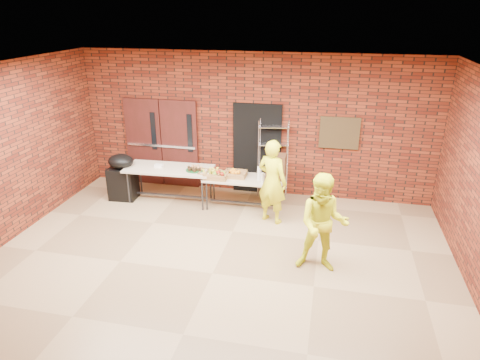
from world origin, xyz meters
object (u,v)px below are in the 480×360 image
at_px(table_left, 169,171).
at_px(table_right, 244,180).
at_px(volunteer_man, 323,224).
at_px(coffee_dispenser, 276,167).
at_px(volunteer_woman, 272,182).
at_px(covered_grill, 122,177).
at_px(wire_rack, 273,159).

distance_m(table_left, table_right, 1.69).
bearing_deg(volunteer_man, table_left, 149.43).
bearing_deg(coffee_dispenser, table_left, -176.90).
distance_m(table_right, coffee_dispenser, 0.75).
xyz_separation_m(volunteer_woman, volunteer_man, (1.05, -1.53, -0.02)).
distance_m(table_right, volunteer_woman, 0.86).
distance_m(table_right, volunteer_man, 2.66).
bearing_deg(table_right, volunteer_man, -50.20).
relative_size(table_right, covered_grill, 1.61).
height_order(table_left, covered_grill, covered_grill).
bearing_deg(volunteer_woman, volunteer_man, 147.32).
height_order(table_left, table_right, table_left).
bearing_deg(table_right, coffee_dispenser, 10.42).
relative_size(table_right, volunteer_man, 1.01).
relative_size(volunteer_woman, volunteer_man, 1.02).
distance_m(wire_rack, covered_grill, 3.41).
bearing_deg(covered_grill, volunteer_woman, -10.27).
height_order(covered_grill, volunteer_man, volunteer_man).
relative_size(wire_rack, covered_grill, 1.70).
distance_m(coffee_dispenser, volunteer_woman, 0.62).
height_order(table_right, volunteer_woman, volunteer_woman).
relative_size(coffee_dispenser, volunteer_woman, 0.30).
bearing_deg(table_left, wire_rack, 17.14).
height_order(wire_rack, volunteer_woman, wire_rack).
xyz_separation_m(covered_grill, volunteer_woman, (3.44, -0.38, 0.33)).
xyz_separation_m(covered_grill, volunteer_man, (4.50, -1.91, 0.32)).
bearing_deg(coffee_dispenser, covered_grill, -176.16).
bearing_deg(covered_grill, coffee_dispenser, -0.08).
xyz_separation_m(table_right, volunteer_woman, (0.67, -0.48, 0.22)).
bearing_deg(table_right, table_left, 179.04).
bearing_deg(wire_rack, covered_grill, -175.02).
bearing_deg(wire_rack, table_left, -170.62).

